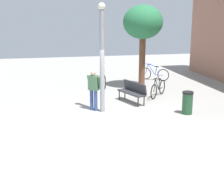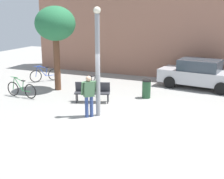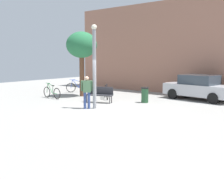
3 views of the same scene
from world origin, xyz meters
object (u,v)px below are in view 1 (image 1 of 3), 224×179
bicycle_green (103,79)px  bicycle_blue (154,74)px  plaza_tree (143,24)px  bicycle_black (158,89)px  lamppost (102,55)px  person_by_lamppost (94,87)px  park_bench (133,90)px  trash_bin (187,103)px

bicycle_green → bicycle_blue: 3.41m
plaza_tree → bicycle_black: bearing=5.4°
lamppost → person_by_lamppost: bearing=-128.9°
plaza_tree → bicycle_black: (1.96, 0.19, -2.99)m
lamppost → bicycle_green: (-4.59, 0.94, -1.91)m
bicycle_black → lamppost: bearing=-59.6°
park_bench → lamppost: bearing=-56.3°
person_by_lamppost → plaza_tree: plaza_tree is taller
park_bench → person_by_lamppost: bearing=-67.0°
person_by_lamppost → bicycle_blue: size_ratio=1.15×
trash_bin → bicycle_black: bearing=-176.8°
bicycle_blue → bicycle_black: same height
park_bench → bicycle_blue: bearing=149.5°
bicycle_black → trash_bin: (2.81, 0.16, 0.07)m
bicycle_blue → bicycle_black: 3.92m
lamppost → trash_bin: size_ratio=4.73×
park_bench → trash_bin: (2.08, 1.63, -0.09)m
person_by_lamppost → bicycle_black: (-1.54, 3.36, -0.58)m
plaza_tree → lamppost: bearing=-37.3°
bicycle_black → trash_bin: size_ratio=1.53×
lamppost → plaza_tree: bearing=142.7°
lamppost → park_bench: size_ratio=2.56×
bicycle_green → bicycle_blue: size_ratio=1.24×
person_by_lamppost → trash_bin: person_by_lamppost is taller
lamppost → bicycle_blue: size_ratio=2.93×
person_by_lamppost → park_bench: bearing=113.0°
lamppost → bicycle_blue: 7.21m
lamppost → park_bench: 2.58m
plaza_tree → bicycle_blue: bearing=142.7°
lamppost → bicycle_blue: (-5.53, 4.22, -1.91)m
lamppost → bicycle_black: 4.01m
bicycle_blue → plaza_tree: bearing=-37.3°
bicycle_green → plaza_tree: bearing=66.5°
park_bench → bicycle_green: bearing=-169.7°
park_bench → plaza_tree: plaza_tree is taller
plaza_tree → bicycle_green: bearing=-113.5°
park_bench → bicycle_blue: size_ratio=1.14×
person_by_lamppost → bicycle_green: person_by_lamppost is taller
bicycle_blue → park_bench: bearing=-30.5°
bicycle_green → person_by_lamppost: bearing=-16.1°
bicycle_green → bicycle_black: same height
plaza_tree → bicycle_blue: 3.74m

